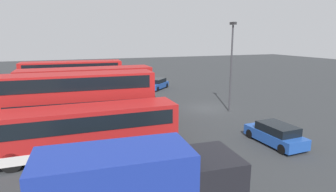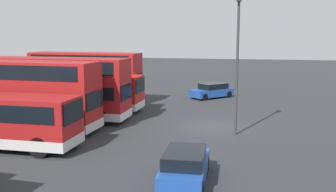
{
  "view_description": "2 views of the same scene",
  "coord_description": "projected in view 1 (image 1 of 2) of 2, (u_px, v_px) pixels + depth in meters",
  "views": [
    {
      "loc": [
        -24.23,
        13.56,
        7.11
      ],
      "look_at": [
        -0.26,
        4.3,
        1.66
      ],
      "focal_mm": 29.92,
      "sensor_mm": 36.0,
      "label": 1
    },
    {
      "loc": [
        -26.09,
        -2.08,
        6.37
      ],
      "look_at": [
        2.25,
        3.64,
        1.66
      ],
      "focal_mm": 41.88,
      "sensor_mm": 36.0,
      "label": 2
    }
  ],
  "objects": [
    {
      "name": "car_small_green",
      "position": [
        157.0,
        84.0,
        38.79
      ],
      "size": [
        4.32,
        4.28,
        1.43
      ],
      "color": "#1E479E",
      "rests_on": "ground"
    },
    {
      "name": "bus_double_decker_third",
      "position": [
        88.0,
        93.0,
        23.76
      ],
      "size": [
        2.84,
        10.92,
        4.55
      ],
      "color": "#A51919",
      "rests_on": "ground"
    },
    {
      "name": "bus_single_deck_fourth",
      "position": [
        79.0,
        94.0,
        27.14
      ],
      "size": [
        2.95,
        11.92,
        2.95
      ],
      "color": "red",
      "rests_on": "ground"
    },
    {
      "name": "ground_plane",
      "position": [
        207.0,
        108.0,
        28.37
      ],
      "size": [
        140.0,
        140.0,
        0.0
      ],
      "primitive_type": "plane",
      "color": "#2D3033"
    },
    {
      "name": "bus_double_decker_second",
      "position": [
        81.0,
        102.0,
        20.42
      ],
      "size": [
        3.21,
        10.73,
        4.55
      ],
      "color": "#A51919",
      "rests_on": "ground"
    },
    {
      "name": "car_hatchback_silver",
      "position": [
        275.0,
        134.0,
        18.79
      ],
      "size": [
        4.32,
        1.92,
        1.43
      ],
      "color": "#1E479E",
      "rests_on": "ground"
    },
    {
      "name": "box_truck_blue",
      "position": [
        138.0,
        186.0,
        10.31
      ],
      "size": [
        3.05,
        7.67,
        3.2
      ],
      "color": "navy",
      "rests_on": "ground"
    },
    {
      "name": "bus_double_decker_fifth",
      "position": [
        73.0,
        81.0,
        30.12
      ],
      "size": [
        3.19,
        10.38,
        4.55
      ],
      "color": "#A51919",
      "rests_on": "ground"
    },
    {
      "name": "bus_single_deck_near_end",
      "position": [
        88.0,
        128.0,
        17.1
      ],
      "size": [
        2.8,
        11.09,
        2.95
      ],
      "color": "#A51919",
      "rests_on": "ground"
    },
    {
      "name": "lamp_post_tall",
      "position": [
        231.0,
        61.0,
        26.24
      ],
      "size": [
        0.7,
        0.3,
        8.44
      ],
      "color": "#38383D",
      "rests_on": "ground"
    }
  ]
}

